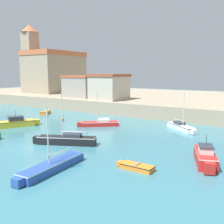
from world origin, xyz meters
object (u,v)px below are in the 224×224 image
object	(u,v)px
dinghy_orange_4	(136,167)
harbor_shed_near_wharf	(109,87)
motorboat_yellow_1	(15,123)
church	(51,70)
sailboat_white_0	(181,127)
sailboat_black_2	(66,140)
sailboat_red_3	(99,123)
mooring_buoy	(63,119)
sailboat_blue_8	(52,166)
harbor_shed_far_end	(80,86)
motorboat_red_7	(205,157)
dinghy_orange_5	(46,112)

from	to	relation	value
dinghy_orange_4	harbor_shed_near_wharf	size ratio (longest dim) A/B	0.46
motorboat_yellow_1	church	xyz separation A→B (m)	(-22.37, 28.46, 7.74)
sailboat_white_0	sailboat_black_2	distance (m)	15.81
sailboat_black_2	sailboat_red_3	world-z (taller)	sailboat_black_2
dinghy_orange_4	mooring_buoy	world-z (taller)	dinghy_orange_4
sailboat_red_3	mooring_buoy	bearing A→B (deg)	178.26
dinghy_orange_4	sailboat_blue_8	world-z (taller)	sailboat_blue_8
sailboat_white_0	mooring_buoy	xyz separation A→B (m)	(-18.02, -3.70, -0.18)
dinghy_orange_4	harbor_shed_far_end	xyz separation A→B (m)	(-27.53, 25.54, 4.43)
sailboat_white_0	church	world-z (taller)	church
mooring_buoy	harbor_shed_far_end	xyz separation A→B (m)	(-7.65, 13.14, 4.43)
dinghy_orange_4	motorboat_red_7	world-z (taller)	motorboat_red_7
dinghy_orange_5	mooring_buoy	bearing A→B (deg)	-23.57
mooring_buoy	church	xyz separation A→B (m)	(-24.55, 21.25, 8.06)
motorboat_red_7	harbor_shed_far_end	distance (m)	38.39
sailboat_blue_8	harbor_shed_far_end	world-z (taller)	harbor_shed_far_end
sailboat_white_0	sailboat_blue_8	bearing A→B (deg)	-99.64
sailboat_black_2	mooring_buoy	xyz separation A→B (m)	(-10.23, 10.06, -0.27)
sailboat_black_2	motorboat_yellow_1	bearing A→B (deg)	167.09
motorboat_yellow_1	harbor_shed_far_end	distance (m)	21.48
motorboat_yellow_1	mooring_buoy	world-z (taller)	motorboat_yellow_1
motorboat_red_7	church	world-z (taller)	church
sailboat_black_2	sailboat_blue_8	distance (m)	7.59
sailboat_black_2	church	xyz separation A→B (m)	(-34.78, 31.30, 7.78)
dinghy_orange_4	motorboat_yellow_1	bearing A→B (deg)	166.79
sailboat_red_3	harbor_shed_far_end	distance (m)	20.55
sailboat_red_3	church	size ratio (longest dim) A/B	0.29
motorboat_yellow_1	dinghy_orange_5	bearing A→B (deg)	117.32
sailboat_red_3	mooring_buoy	size ratio (longest dim) A/B	11.14
sailboat_red_3	harbor_shed_near_wharf	bearing A→B (deg)	118.56
motorboat_red_7	harbor_shed_near_wharf	bearing A→B (deg)	138.76
dinghy_orange_5	church	world-z (taller)	church
sailboat_black_2	harbor_shed_near_wharf	bearing A→B (deg)	113.51
dinghy_orange_4	sailboat_blue_8	distance (m)	6.52
sailboat_red_3	church	distance (m)	39.27
dinghy_orange_5	harbor_shed_far_end	bearing A→B (deg)	90.16
sailboat_blue_8	dinghy_orange_4	bearing A→B (deg)	36.32
sailboat_white_0	mooring_buoy	bearing A→B (deg)	-168.38
harbor_shed_far_end	motorboat_yellow_1	bearing A→B (deg)	-74.96
dinghy_orange_5	mooring_buoy	xyz separation A→B (m)	(7.62, -3.33, -0.04)
church	sailboat_white_0	bearing A→B (deg)	-22.40
harbor_shed_near_wharf	mooring_buoy	bearing A→B (deg)	-91.58
mooring_buoy	sailboat_white_0	bearing A→B (deg)	11.62
church	harbor_shed_far_end	xyz separation A→B (m)	(16.90, -8.10, -3.63)
sailboat_red_3	harbor_shed_far_end	xyz separation A→B (m)	(-15.01, 13.37, 4.27)
sailboat_red_3	sailboat_blue_8	xyz separation A→B (m)	(7.26, -16.03, -0.01)
sailboat_black_2	harbor_shed_far_end	distance (m)	29.59
mooring_buoy	harbor_shed_far_end	world-z (taller)	harbor_shed_far_end
motorboat_yellow_1	sailboat_black_2	size ratio (longest dim) A/B	0.97
dinghy_orange_5	motorboat_red_7	bearing A→B (deg)	-19.87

